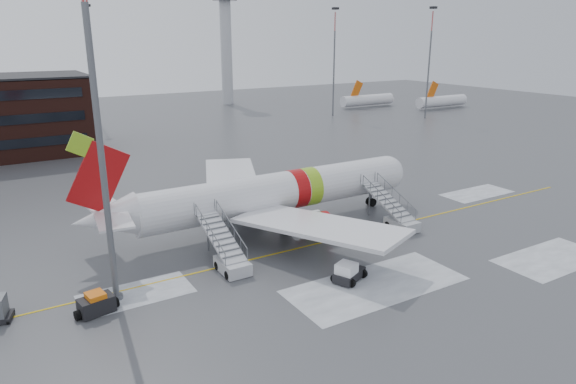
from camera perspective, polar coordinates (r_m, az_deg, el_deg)
ground at (r=50.70m, az=7.56°, el=-4.15°), size 260.00×260.00×0.00m
airliner at (r=49.83m, az=-2.12°, el=-0.23°), size 35.03×32.97×11.18m
airstair_fwd at (r=51.61m, az=12.01°, el=-2.74°), size 2.05×7.70×3.48m
airstair_aft at (r=42.06m, az=-6.65°, el=-7.11°), size 2.05×7.70×3.48m
pushback_tug at (r=40.17m, az=6.71°, el=-8.90°), size 3.13×2.82×1.58m
baggage_tractor at (r=37.95m, az=-20.51°, el=-11.65°), size 3.05×1.73×1.53m
light_mast_near at (r=35.67m, az=-20.45°, el=7.84°), size 1.20×1.20×25.38m
control_tower at (r=144.69m, az=-6.93°, el=17.09°), size 6.40×6.40×30.00m
light_mast_far_ne at (r=122.20m, az=5.16°, el=14.88°), size 1.20×1.20×24.25m
light_mast_far_n at (r=116.86m, az=-20.88°, el=13.79°), size 1.20×1.20×24.25m
light_mast_far_e at (r=122.15m, az=15.47°, el=14.36°), size 1.20×1.20×24.25m
distant_aircraft at (r=137.87m, az=11.50°, el=9.07°), size 35.00×18.00×8.00m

